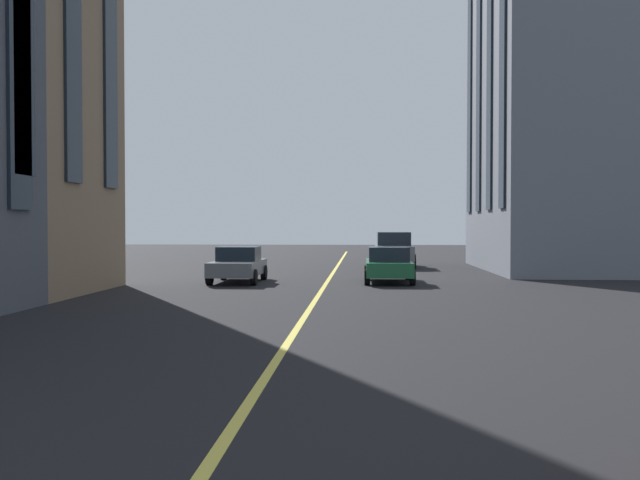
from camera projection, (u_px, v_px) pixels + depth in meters
The scene contains 5 objects.
lane_centre_line at pixel (308, 311), 17.73m from camera, with size 80.00×0.16×0.01m.
car_grey_trailing at pixel (393, 249), 36.26m from camera, with size 4.70×2.14×1.88m.
car_green_mid at pixel (389, 265), 26.49m from camera, with size 3.90×1.89×1.40m.
car_grey_oncoming at pixel (238, 264), 26.65m from camera, with size 3.90×1.89×1.40m.
building_right_near at pixel (605, 55), 33.46m from camera, with size 12.26×11.84×21.34m.
Camera 1 is at (2.37, -1.45, 2.25)m, focal length 37.99 mm.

